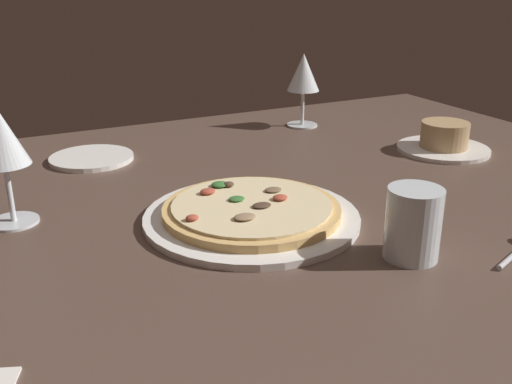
% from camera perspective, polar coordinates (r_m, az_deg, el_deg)
% --- Properties ---
extents(dining_table, '(1.50, 1.10, 0.04)m').
position_cam_1_polar(dining_table, '(0.93, 0.39, -2.08)').
color(dining_table, brown).
rests_on(dining_table, ground).
extents(pizza_main, '(0.31, 0.31, 0.03)m').
position_cam_1_polar(pizza_main, '(0.85, -0.44, -2.02)').
color(pizza_main, white).
rests_on(pizza_main, dining_table).
extents(ramekin_on_saucer, '(0.18, 0.18, 0.06)m').
position_cam_1_polar(ramekin_on_saucer, '(1.23, 17.56, 4.76)').
color(ramekin_on_saucer, silver).
rests_on(ramekin_on_saucer, dining_table).
extents(wine_glass_far, '(0.07, 0.07, 0.16)m').
position_cam_1_polar(wine_glass_far, '(1.34, 4.56, 11.11)').
color(wine_glass_far, silver).
rests_on(wine_glass_far, dining_table).
extents(wine_glass_near, '(0.07, 0.07, 0.17)m').
position_cam_1_polar(wine_glass_near, '(0.88, -23.19, 4.42)').
color(wine_glass_near, silver).
rests_on(wine_glass_near, dining_table).
extents(water_glass, '(0.07, 0.07, 0.09)m').
position_cam_1_polar(water_glass, '(0.76, 14.76, -3.41)').
color(water_glass, silver).
rests_on(water_glass, dining_table).
extents(side_plate, '(0.15, 0.15, 0.01)m').
position_cam_1_polar(side_plate, '(1.16, -15.47, 3.15)').
color(side_plate, white).
rests_on(side_plate, dining_table).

